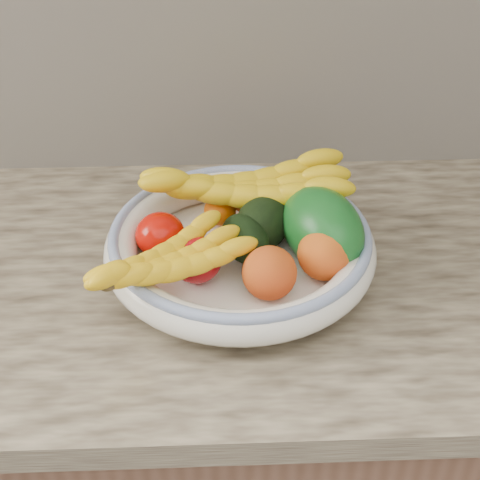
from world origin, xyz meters
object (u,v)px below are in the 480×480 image
fruit_bowl (240,246)px  green_mango (322,228)px  banana_bunch_front (168,265)px  banana_bunch_back (245,192)px

fruit_bowl → green_mango: (0.12, 0.00, 0.03)m
green_mango → banana_bunch_front: 0.23m
green_mango → banana_bunch_front: bearing=177.9°
banana_bunch_back → green_mango: bearing=-39.9°
green_mango → banana_bunch_back: green_mango is taller
green_mango → banana_bunch_front: (-0.22, -0.08, 0.01)m
fruit_bowl → green_mango: bearing=0.6°
fruit_bowl → green_mango: size_ratio=2.50×
banana_bunch_back → banana_bunch_front: (-0.11, -0.17, -0.01)m
fruit_bowl → banana_bunch_front: banana_bunch_front is taller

